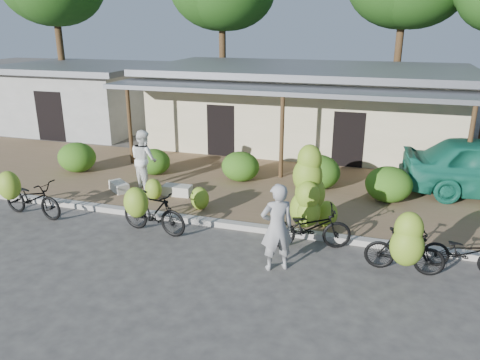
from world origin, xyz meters
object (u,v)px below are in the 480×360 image
object	(u,v)px
bystander	(144,159)
sack_far	(119,187)
bike_left	(151,211)
bike_far_right	(464,252)
vendor	(277,227)
bike_far_left	(29,196)
sack_near	(177,190)
bike_center	(308,207)
bike_right	(406,247)

from	to	relation	value
bystander	sack_far	bearing A→B (deg)	74.00
bystander	bike_left	bearing A→B (deg)	152.83
bike_far_right	bystander	bearing A→B (deg)	80.61
sack_far	vendor	xyz separation A→B (m)	(5.67, -3.03, 0.71)
sack_far	vendor	size ratio (longest dim) A/B	0.39
bike_far_left	sack_near	distance (m)	4.08
bike_left	bike_far_right	size ratio (longest dim) A/B	1.11
bystander	bike_far_left	bearing A→B (deg)	87.31
bike_left	sack_near	size ratio (longest dim) A/B	2.23
bike_center	bike_right	size ratio (longest dim) A/B	1.43
bike_left	vendor	bearing A→B (deg)	-94.51
bike_center	sack_far	size ratio (longest dim) A/B	3.16
bike_far_left	bike_right	xyz separation A→B (m)	(9.63, -0.32, 0.10)
bike_center	bystander	xyz separation A→B (m)	(-5.48, 2.10, 0.12)
bystander	bike_center	bearing A→B (deg)	-168.88
bike_left	bystander	world-z (taller)	bystander
bike_far_right	sack_far	distance (m)	9.70
bike_far_left	bystander	xyz separation A→B (m)	(1.97, 2.83, 0.44)
bike_center	bike_far_right	xyz separation A→B (m)	(3.42, -0.37, -0.48)
bike_far_left	sack_far	bearing A→B (deg)	-23.24
bike_left	vendor	world-z (taller)	vendor
bike_far_right	bike_center	bearing A→B (deg)	89.92
bike_center	sack_near	bearing A→B (deg)	52.02
bike_right	vendor	bearing A→B (deg)	100.77
bike_right	bike_far_right	xyz separation A→B (m)	(1.23, 0.68, -0.28)
bike_far_right	sack_far	world-z (taller)	bike_far_right
sack_far	vendor	bearing A→B (deg)	-28.10
bike_far_left	sack_far	distance (m)	2.67
bike_left	sack_far	distance (m)	3.25
bike_center	vendor	size ratio (longest dim) A/B	1.22
bystander	bike_right	bearing A→B (deg)	-170.24
bike_left	sack_far	xyz separation A→B (m)	(-2.30, 2.28, -0.38)
bike_center	bike_right	world-z (taller)	bike_center
bike_far_left	bystander	world-z (taller)	bystander
bike_center	bike_far_right	size ratio (longest dim) A/B	1.39
bike_far_right	bystander	xyz separation A→B (m)	(-8.89, 2.47, 0.61)
bike_center	bike_right	distance (m)	2.44
bike_far_left	bike_center	xyz separation A→B (m)	(7.44, 0.73, 0.31)
bike_far_right	vendor	distance (m)	4.03
bike_left	bike_center	distance (m)	3.88
bike_right	vendor	world-z (taller)	vendor
bike_far_right	bike_far_left	bearing A→B (deg)	98.02
vendor	bike_far_left	bearing A→B (deg)	-35.77
sack_near	bystander	xyz separation A→B (m)	(-1.25, 0.35, 0.77)
bike_left	bike_far_left	bearing A→B (deg)	98.06
bike_far_left	vendor	world-z (taller)	vendor
bike_center	sack_far	xyz separation A→B (m)	(-6.09, 1.55, -0.66)
bike_center	bike_right	bearing A→B (deg)	-131.05
bike_right	sack_near	world-z (taller)	bike_right
bike_left	sack_far	world-z (taller)	bike_left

